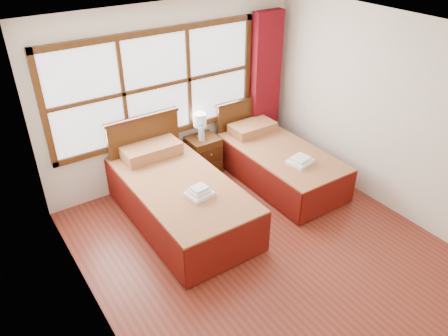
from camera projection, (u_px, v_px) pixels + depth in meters
floor at (266, 251)px, 5.36m from camera, size 4.50×4.50×0.00m
ceiling at (280, 38)px, 4.01m from camera, size 4.50×4.50×0.00m
wall_back at (173, 95)px, 6.28m from camera, size 4.00×0.00×4.00m
wall_left at (90, 226)px, 3.73m from camera, size 0.00×4.50×4.50m
wall_right at (392, 117)px, 5.64m from camera, size 0.00×4.50×4.50m
window at (157, 86)px, 6.03m from camera, size 3.16×0.06×1.56m
curtain at (265, 84)px, 7.01m from camera, size 0.50×0.16×2.30m
bed_left at (178, 196)px, 5.77m from camera, size 1.18×2.29×1.15m
bed_right at (278, 162)px, 6.61m from camera, size 1.04×2.06×1.01m
nightstand at (203, 156)px, 6.78m from camera, size 0.46×0.46×0.62m
towels_left at (199, 192)px, 5.29m from camera, size 0.33×0.30×0.13m
towels_right at (300, 161)px, 6.11m from camera, size 0.37×0.34×0.10m
lamp at (200, 121)px, 6.52m from camera, size 0.20×0.20×0.38m
bottle_near at (202, 133)px, 6.48m from camera, size 0.07×0.07×0.27m
bottle_far at (200, 134)px, 6.50m from camera, size 0.06×0.06×0.24m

